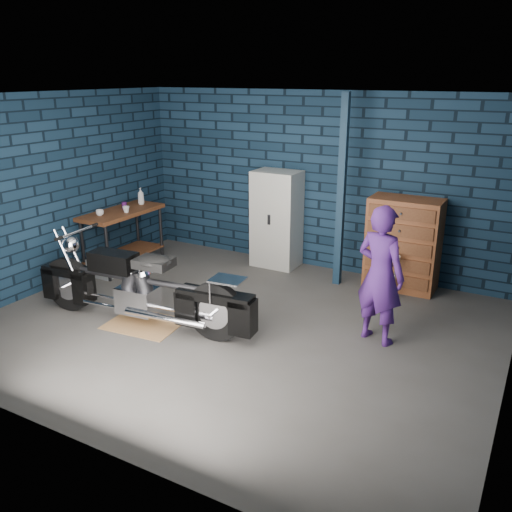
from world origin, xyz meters
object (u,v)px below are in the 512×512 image
Objects in this scene: motorcycle at (141,282)px; shop_stool at (386,277)px; locker at (276,219)px; workbench at (124,239)px; storage_bin at (104,267)px; tool_chest at (403,244)px; person at (380,275)px.

motorcycle is 4.17× the size of shop_stool.
motorcycle is 1.66× the size of locker.
workbench is 0.56× the size of motorcycle.
locker is 2.52× the size of shop_stool.
storage_bin is at bearing 142.44° from motorcycle.
tool_chest reaches higher than motorcycle.
person reaches higher than shop_stool.
workbench is 0.60m from storage_bin.
locker is (2.06, 1.71, 0.62)m from storage_bin.
locker is 2.02m from shop_stool.
locker is at bearing 30.08° from workbench.
tool_chest is (4.08, 1.21, 0.20)m from workbench.
motorcycle is 3.65m from tool_chest.
motorcycle is 3.28m from shop_stool.
storage_bin is (-4.24, 0.04, -0.67)m from person.
tool_chest is at bearing 79.81° from shop_stool.
locker is 2.00m from tool_chest.
locker is at bearing 39.60° from storage_bin.
tool_chest is 0.58m from shop_stool.
tool_chest is (1.99, 0.00, -0.11)m from locker.
tool_chest reaches higher than storage_bin.
motorcycle is 2.77m from locker.
locker is 1.16× the size of tool_chest.
storage_bin is (-1.63, 1.02, -0.42)m from motorcycle.
storage_bin is at bearing -162.47° from shop_stool.
shop_stool is at bearing 10.71° from workbench.
locker reaches higher than motorcycle.
tool_chest is (2.42, 2.72, 0.10)m from motorcycle.
shop_stool is (1.91, -0.45, -0.46)m from locker.
tool_chest is at bearing 22.81° from storage_bin.
tool_chest reaches higher than workbench.
workbench is at bearing -169.29° from shop_stool.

